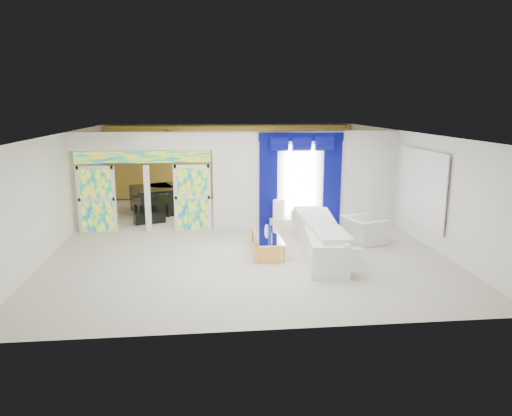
{
  "coord_description": "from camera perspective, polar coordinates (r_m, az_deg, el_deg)",
  "views": [
    {
      "loc": [
        -1.01,
        -13.54,
        3.8
      ],
      "look_at": [
        0.3,
        -1.2,
        1.1
      ],
      "focal_mm": 33.68,
      "sensor_mm": 36.0,
      "label": 1
    }
  ],
  "objects": [
    {
      "name": "armchair",
      "position": [
        13.72,
        12.74,
        -2.56
      ],
      "size": [
        1.23,
        1.33,
        0.71
      ],
      "primitive_type": "imported",
      "rotation": [
        0.0,
        0.0,
        1.86
      ],
      "color": "white",
      "rests_on": "ground"
    },
    {
      "name": "window_pane",
      "position": [
        14.91,
        5.27,
        3.16
      ],
      "size": [
        1.0,
        0.02,
        2.3
      ],
      "primitive_type": "cube",
      "color": "white",
      "rests_on": "dividing_wall"
    },
    {
      "name": "stained_transom",
      "position": [
        14.73,
        -13.27,
        5.91
      ],
      "size": [
        4.0,
        0.05,
        0.35
      ],
      "primitive_type": "cube",
      "color": "#994C3F",
      "rests_on": "dividing_header"
    },
    {
      "name": "decanters",
      "position": [
        12.39,
        1.56,
        -3.03
      ],
      "size": [
        0.14,
        0.94,
        0.25
      ],
      "color": "silver",
      "rests_on": "coffee_table"
    },
    {
      "name": "table_lamp",
      "position": [
        14.55,
        2.73,
        -0.2
      ],
      "size": [
        0.36,
        0.36,
        0.58
      ],
      "primitive_type": "cylinder",
      "color": "white",
      "rests_on": "console_table"
    },
    {
      "name": "tv_console",
      "position": [
        17.09,
        -18.3,
        0.18
      ],
      "size": [
        0.63,
        0.59,
        0.8
      ],
      "primitive_type": "cube",
      "rotation": [
        0.0,
        0.0,
        -0.17
      ],
      "color": "tan",
      "rests_on": "ground"
    },
    {
      "name": "coffee_table",
      "position": [
        12.6,
        1.34,
        -4.24
      ],
      "size": [
        0.87,
        2.01,
        0.43
      ],
      "primitive_type": "cube",
      "rotation": [
        0.0,
        0.0,
        -0.12
      ],
      "color": "gold",
      "rests_on": "ground"
    },
    {
      "name": "stained_panel_right",
      "position": [
        14.81,
        -7.56,
        1.27
      ],
      "size": [
        0.95,
        0.04,
        2.0
      ],
      "primitive_type": "cube",
      "color": "#994C3F",
      "rests_on": "ground"
    },
    {
      "name": "dividing_header",
      "position": [
        14.69,
        -13.37,
        7.75
      ],
      "size": [
        4.3,
        0.18,
        0.55
      ],
      "primitive_type": "cube",
      "color": "white",
      "rests_on": "dividing_wall"
    },
    {
      "name": "blue_pelmet",
      "position": [
        14.73,
        5.4,
        8.41
      ],
      "size": [
        2.6,
        0.12,
        0.25
      ],
      "primitive_type": "cube",
      "color": "#04084E",
      "rests_on": "dividing_wall"
    },
    {
      "name": "blue_drape_left",
      "position": [
        14.73,
        1.47,
        2.89
      ],
      "size": [
        0.55,
        0.1,
        2.8
      ],
      "primitive_type": "cube",
      "color": "#04084E",
      "rests_on": "ground"
    },
    {
      "name": "console_table",
      "position": [
        14.71,
        3.87,
        -1.98
      ],
      "size": [
        1.12,
        0.4,
        0.37
      ],
      "primitive_type": "cube",
      "rotation": [
        0.0,
        0.0,
        0.04
      ],
      "color": "silver",
      "rests_on": "ground"
    },
    {
      "name": "piano_bench",
      "position": [
        15.98,
        -12.53,
        -1.18
      ],
      "size": [
        1.05,
        0.69,
        0.33
      ],
      "primitive_type": "cube",
      "rotation": [
        0.0,
        0.0,
        0.35
      ],
      "color": "black",
      "rests_on": "ground"
    },
    {
      "name": "wall_mirror",
      "position": [
        14.06,
        19.09,
        2.39
      ],
      "size": [
        0.04,
        2.7,
        1.9
      ],
      "primitive_type": "cube",
      "color": "white",
      "rests_on": "ground"
    },
    {
      "name": "grand_piano",
      "position": [
        17.48,
        -12.01,
        0.96
      ],
      "size": [
        1.89,
        2.14,
        0.9
      ],
      "primitive_type": "cube",
      "rotation": [
        0.0,
        0.0,
        0.35
      ],
      "color": "black",
      "rests_on": "ground"
    },
    {
      "name": "dividing_wall",
      "position": [
        15.05,
        6.14,
        3.42
      ],
      "size": [
        5.7,
        0.18,
        3.0
      ],
      "primitive_type": "cube",
      "color": "white",
      "rests_on": "ground"
    },
    {
      "name": "floor",
      "position": [
        14.1,
        -1.73,
        -3.37
      ],
      "size": [
        12.0,
        12.0,
        0.0
      ],
      "primitive_type": "plane",
      "color": "#B7AF9E",
      "rests_on": "ground"
    },
    {
      "name": "white_sofa",
      "position": [
        12.52,
        7.67,
        -3.7
      ],
      "size": [
        1.3,
        4.04,
        0.76
      ],
      "primitive_type": "cube",
      "rotation": [
        0.0,
        0.0,
        -0.12
      ],
      "color": "white",
      "rests_on": "ground"
    },
    {
      "name": "chandelier",
      "position": [
        17.02,
        -10.5,
        8.2
      ],
      "size": [
        0.6,
        0.6,
        0.6
      ],
      "primitive_type": "sphere",
      "color": "gold",
      "rests_on": "ceiling"
    },
    {
      "name": "gold_curtains",
      "position": [
        19.6,
        -3.08,
        5.51
      ],
      "size": [
        9.7,
        0.12,
        2.9
      ],
      "primitive_type": "cube",
      "color": "#B4832B",
      "rests_on": "ground"
    },
    {
      "name": "stained_panel_left",
      "position": [
        15.16,
        -18.39,
        1.0
      ],
      "size": [
        0.95,
        0.04,
        2.0
      ],
      "primitive_type": "cube",
      "color": "#994C3F",
      "rests_on": "ground"
    },
    {
      "name": "blue_drape_right",
      "position": [
        15.12,
        9.02,
        2.99
      ],
      "size": [
        0.55,
        0.1,
        2.8
      ],
      "primitive_type": "cube",
      "color": "#04084E",
      "rests_on": "ground"
    }
  ]
}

